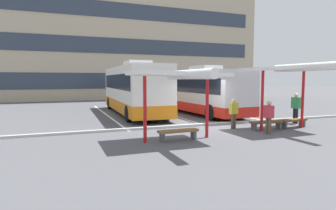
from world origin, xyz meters
TOP-DOWN VIEW (x-y plane):
  - ground_plane at (0.00, 0.00)m, footprint 160.00×160.00m
  - terminal_building at (0.02, 29.98)m, footprint 39.84×15.70m
  - coach_bus_0 at (-2.33, 7.13)m, footprint 2.92×11.26m
  - coach_bus_1 at (2.21, 6.03)m, footprint 3.03×11.31m
  - lane_stripe_0 at (-4.31, 7.19)m, footprint 0.16×14.00m
  - lane_stripe_1 at (0.00, 7.19)m, footprint 0.16×14.00m
  - lane_stripe_2 at (4.31, 7.19)m, footprint 0.16×14.00m
  - waiting_shelter_0 at (-2.88, -2.75)m, footprint 3.80×4.25m
  - bench_0 at (-2.88, -2.60)m, footprint 1.74×0.47m
  - waiting_shelter_1 at (3.11, -2.30)m, footprint 3.60×4.40m
  - bench_1 at (2.21, -1.93)m, footprint 1.77×0.54m
  - bench_2 at (4.01, -1.86)m, footprint 1.72×0.59m
  - platform_kerb at (0.00, 0.41)m, footprint 44.00×0.24m
  - waiting_passenger_0 at (5.24, -0.78)m, footprint 0.28×0.53m
  - waiting_passenger_1 at (1.51, -2.88)m, footprint 0.28×0.47m
  - waiting_passenger_2 at (0.85, -1.05)m, footprint 0.48×0.29m

SIDE VIEW (x-z plane):
  - ground_plane at x=0.00m, z-range 0.00..0.00m
  - lane_stripe_0 at x=-4.31m, z-range 0.00..0.01m
  - lane_stripe_1 at x=0.00m, z-range 0.00..0.01m
  - lane_stripe_2 at x=4.31m, z-range 0.00..0.01m
  - platform_kerb at x=0.00m, z-range 0.00..0.12m
  - bench_2 at x=4.01m, z-range 0.11..0.56m
  - bench_0 at x=-2.88m, z-range 0.11..0.56m
  - bench_1 at x=2.21m, z-range 0.11..0.56m
  - waiting_passenger_1 at x=1.51m, z-range 0.10..1.65m
  - waiting_passenger_2 at x=0.85m, z-range 0.11..1.66m
  - waiting_passenger_0 at x=5.24m, z-range 0.15..1.90m
  - coach_bus_1 at x=2.21m, z-range -0.12..3.37m
  - coach_bus_0 at x=-2.33m, z-range -0.13..3.66m
  - waiting_shelter_0 at x=-2.88m, z-range 1.22..4.11m
  - waiting_shelter_1 at x=3.11m, z-range 1.37..4.67m
  - terminal_building at x=0.02m, z-range -1.37..22.97m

